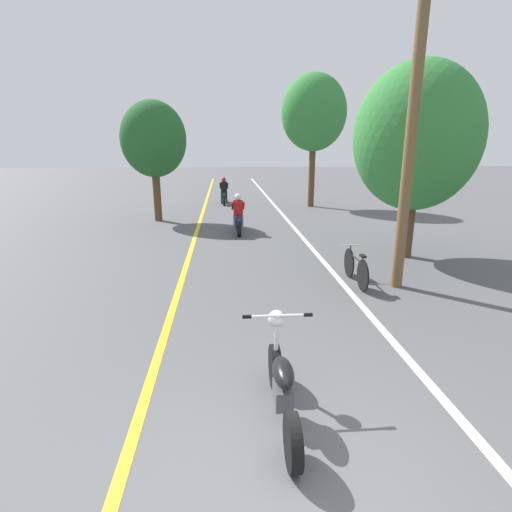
{
  "coord_description": "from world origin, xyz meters",
  "views": [
    {
      "loc": [
        -0.63,
        -2.85,
        3.11
      ],
      "look_at": [
        -0.0,
        5.12,
        0.9
      ],
      "focal_mm": 28.0,
      "sensor_mm": 36.0,
      "label": 1
    }
  ],
  "objects_px": {
    "bicycle_parked": "(356,268)",
    "roadside_tree_right_near": "(417,137)",
    "roadside_tree_right_far": "(314,113)",
    "motorcycle_rider_lead": "(238,218)",
    "roadside_tree_left": "(154,140)",
    "motorcycle_rider_far": "(224,194)",
    "motorcycle_foreground": "(282,384)",
    "utility_pole": "(413,119)"
  },
  "relations": [
    {
      "from": "bicycle_parked",
      "to": "roadside_tree_right_near",
      "type": "bearing_deg",
      "value": 44.78
    },
    {
      "from": "roadside_tree_right_near",
      "to": "roadside_tree_right_far",
      "type": "bearing_deg",
      "value": 93.62
    },
    {
      "from": "motorcycle_rider_lead",
      "to": "bicycle_parked",
      "type": "distance_m",
      "value": 6.46
    },
    {
      "from": "roadside_tree_right_near",
      "to": "roadside_tree_left",
      "type": "xyz_separation_m",
      "value": [
        -8.08,
        6.49,
        0.03
      ]
    },
    {
      "from": "motorcycle_rider_far",
      "to": "roadside_tree_right_far",
      "type": "bearing_deg",
      "value": -17.41
    },
    {
      "from": "motorcycle_rider_lead",
      "to": "roadside_tree_left",
      "type": "bearing_deg",
      "value": 140.66
    },
    {
      "from": "roadside_tree_right_near",
      "to": "motorcycle_rider_far",
      "type": "distance_m",
      "value": 12.99
    },
    {
      "from": "roadside_tree_right_far",
      "to": "motorcycle_rider_lead",
      "type": "distance_m",
      "value": 8.64
    },
    {
      "from": "roadside_tree_right_near",
      "to": "motorcycle_foreground",
      "type": "relative_size",
      "value": 2.67
    },
    {
      "from": "motorcycle_foreground",
      "to": "motorcycle_rider_lead",
      "type": "height_order",
      "value": "motorcycle_rider_lead"
    },
    {
      "from": "roadside_tree_left",
      "to": "motorcycle_rider_lead",
      "type": "xyz_separation_m",
      "value": [
        3.35,
        -2.75,
        -2.81
      ]
    },
    {
      "from": "roadside_tree_left",
      "to": "roadside_tree_right_far",
      "type": "bearing_deg",
      "value": 25.96
    },
    {
      "from": "motorcycle_rider_lead",
      "to": "bicycle_parked",
      "type": "bearing_deg",
      "value": -67.09
    },
    {
      "from": "roadside_tree_right_near",
      "to": "bicycle_parked",
      "type": "relative_size",
      "value": 3.12
    },
    {
      "from": "utility_pole",
      "to": "roadside_tree_right_near",
      "type": "relative_size",
      "value": 1.33
    },
    {
      "from": "bicycle_parked",
      "to": "motorcycle_rider_lead",
      "type": "bearing_deg",
      "value": 112.91
    },
    {
      "from": "roadside_tree_left",
      "to": "bicycle_parked",
      "type": "xyz_separation_m",
      "value": [
        5.86,
        -8.69,
        -2.98
      ]
    },
    {
      "from": "utility_pole",
      "to": "bicycle_parked",
      "type": "distance_m",
      "value": 3.38
    },
    {
      "from": "utility_pole",
      "to": "motorcycle_rider_lead",
      "type": "xyz_separation_m",
      "value": [
        -3.4,
        6.22,
        -3.09
      ]
    },
    {
      "from": "motorcycle_rider_far",
      "to": "utility_pole",
      "type": "bearing_deg",
      "value": -74.44
    },
    {
      "from": "utility_pole",
      "to": "bicycle_parked",
      "type": "relative_size",
      "value": 4.16
    },
    {
      "from": "roadside_tree_right_near",
      "to": "utility_pole",
      "type": "bearing_deg",
      "value": -118.3
    },
    {
      "from": "roadside_tree_right_far",
      "to": "roadside_tree_left",
      "type": "distance_m",
      "value": 8.39
    },
    {
      "from": "roadside_tree_right_far",
      "to": "bicycle_parked",
      "type": "relative_size",
      "value": 3.89
    },
    {
      "from": "roadside_tree_left",
      "to": "bicycle_parked",
      "type": "relative_size",
      "value": 2.89
    },
    {
      "from": "roadside_tree_right_near",
      "to": "motorcycle_rider_far",
      "type": "bearing_deg",
      "value": 114.38
    },
    {
      "from": "roadside_tree_left",
      "to": "motorcycle_foreground",
      "type": "xyz_separation_m",
      "value": [
        3.48,
        -13.3,
        -2.92
      ]
    },
    {
      "from": "utility_pole",
      "to": "motorcycle_rider_far",
      "type": "xyz_separation_m",
      "value": [
        -3.91,
        14.03,
        -3.09
      ]
    },
    {
      "from": "motorcycle_foreground",
      "to": "motorcycle_rider_lead",
      "type": "bearing_deg",
      "value": 90.69
    },
    {
      "from": "motorcycle_rider_far",
      "to": "bicycle_parked",
      "type": "bearing_deg",
      "value": -77.61
    },
    {
      "from": "roadside_tree_right_near",
      "to": "bicycle_parked",
      "type": "height_order",
      "value": "roadside_tree_right_near"
    },
    {
      "from": "roadside_tree_right_far",
      "to": "roadside_tree_left",
      "type": "relative_size",
      "value": 1.35
    },
    {
      "from": "roadside_tree_right_near",
      "to": "roadside_tree_right_far",
      "type": "distance_m",
      "value": 10.23
    },
    {
      "from": "roadside_tree_left",
      "to": "utility_pole",
      "type": "bearing_deg",
      "value": -53.03
    },
    {
      "from": "roadside_tree_left",
      "to": "roadside_tree_right_near",
      "type": "bearing_deg",
      "value": -38.79
    },
    {
      "from": "roadside_tree_right_near",
      "to": "motorcycle_rider_lead",
      "type": "bearing_deg",
      "value": 141.61
    },
    {
      "from": "motorcycle_foreground",
      "to": "bicycle_parked",
      "type": "xyz_separation_m",
      "value": [
        2.39,
        4.61,
        -0.06
      ]
    },
    {
      "from": "roadside_tree_right_near",
      "to": "motorcycle_rider_lead",
      "type": "relative_size",
      "value": 2.58
    },
    {
      "from": "motorcycle_foreground",
      "to": "roadside_tree_right_near",
      "type": "bearing_deg",
      "value": 55.93
    },
    {
      "from": "roadside_tree_left",
      "to": "motorcycle_foreground",
      "type": "relative_size",
      "value": 2.47
    },
    {
      "from": "roadside_tree_right_far",
      "to": "motorcycle_rider_far",
      "type": "bearing_deg",
      "value": 162.59
    },
    {
      "from": "motorcycle_rider_lead",
      "to": "motorcycle_rider_far",
      "type": "relative_size",
      "value": 0.98
    }
  ]
}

